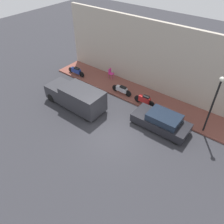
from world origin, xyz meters
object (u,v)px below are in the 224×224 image
object	(u,v)px
streetlamp	(214,100)
delivery_van	(76,96)
scooter_silver	(122,90)
parked_car	(161,121)
motorcycle_blue	(76,71)
cafe_chair	(111,73)
motorcycle_red	(145,100)

from	to	relation	value
streetlamp	delivery_van	bearing A→B (deg)	109.75
streetlamp	scooter_silver	bearing A→B (deg)	88.61
parked_car	motorcycle_blue	bearing A→B (deg)	81.03
streetlamp	cafe_chair	bearing A→B (deg)	80.24
motorcycle_red	cafe_chair	xyz separation A→B (m)	(1.59, 4.59, 0.10)
delivery_van	scooter_silver	bearing A→B (deg)	-29.99
motorcycle_red	delivery_van	bearing A→B (deg)	127.31
parked_car	delivery_van	bearing A→B (deg)	105.42
streetlamp	motorcycle_blue	bearing A→B (deg)	89.51
parked_car	delivery_van	distance (m)	6.74
parked_car	scooter_silver	xyz separation A→B (m)	(1.61, 4.53, -0.07)
streetlamp	cafe_chair	world-z (taller)	streetlamp
motorcycle_red	scooter_silver	xyz separation A→B (m)	(0.16, 2.29, -0.05)
motorcycle_red	streetlamp	world-z (taller)	streetlamp
parked_car	motorcycle_red	bearing A→B (deg)	56.92
motorcycle_blue	scooter_silver	size ratio (longest dim) A/B	1.04
motorcycle_red	streetlamp	xyz separation A→B (m)	(-0.01, -4.74, 2.17)
motorcycle_blue	streetlamp	world-z (taller)	streetlamp
parked_car	streetlamp	world-z (taller)	streetlamp
delivery_van	parked_car	bearing A→B (deg)	-74.58
cafe_chair	scooter_silver	bearing A→B (deg)	-122.00
parked_car	motorcycle_red	xyz separation A→B (m)	(1.45, 2.23, -0.02)
scooter_silver	parked_car	bearing A→B (deg)	-109.59
scooter_silver	streetlamp	distance (m)	7.38
parked_car	delivery_van	world-z (taller)	delivery_van
motorcycle_blue	motorcycle_red	bearing A→B (deg)	-90.69
delivery_van	motorcycle_red	world-z (taller)	delivery_van
parked_car	motorcycle_red	distance (m)	2.66
motorcycle_blue	scooter_silver	distance (m)	5.26
motorcycle_blue	cafe_chair	size ratio (longest dim) A/B	2.06
motorcycle_red	motorcycle_blue	bearing A→B (deg)	89.31
delivery_van	motorcycle_red	size ratio (longest dim) A/B	2.83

